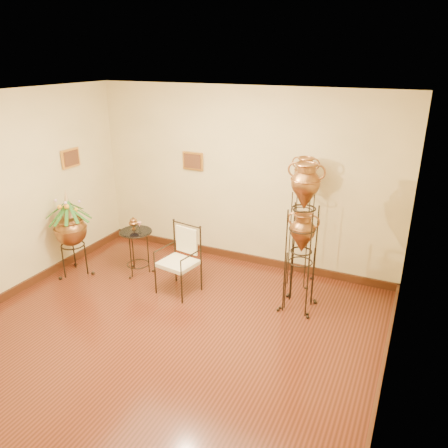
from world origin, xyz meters
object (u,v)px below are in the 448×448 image
at_px(amphora_tall, 302,221).
at_px(armchair, 178,261).
at_px(side_table, 137,251).
at_px(planter_urn, 70,227).
at_px(amphora_mid, 302,238).

height_order(amphora_tall, armchair, amphora_tall).
xyz_separation_m(amphora_tall, armchair, (-1.48, -1.01, -0.49)).
relative_size(amphora_tall, side_table, 2.16).
distance_m(amphora_tall, armchair, 1.86).
height_order(amphora_tall, side_table, amphora_tall).
bearing_deg(planter_urn, amphora_tall, 20.38).
xyz_separation_m(amphora_mid, armchair, (-1.67, -0.31, -0.53)).
distance_m(amphora_tall, amphora_mid, 0.73).
bearing_deg(side_table, amphora_tall, 18.04).
bearing_deg(amphora_mid, armchair, -169.44).
xyz_separation_m(amphora_tall, side_table, (-2.36, -0.77, -0.62)).
distance_m(armchair, side_table, 0.92).
bearing_deg(planter_urn, side_table, 26.34).
distance_m(planter_urn, armchair, 1.79).
height_order(planter_urn, armchair, planter_urn).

